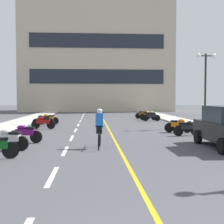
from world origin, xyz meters
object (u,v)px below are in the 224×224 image
motorcycle_7 (178,125)px  motorcycle_6 (187,128)px  motorcycle_9 (43,120)px  motorcycle_8 (43,122)px  cyclist_rider (99,127)px  street_lamp_mid (206,73)px  motorcycle_13 (143,114)px  motorcycle_10 (48,119)px  motorcycle_5 (25,133)px  motorcycle_11 (151,116)px  motorcycle_4 (9,139)px  motorcycle_12 (148,115)px

motorcycle_7 → motorcycle_6: bearing=-88.2°
motorcycle_7 → motorcycle_9: size_ratio=0.99×
motorcycle_8 → cyclist_rider: 9.12m
street_lamp_mid → motorcycle_13: bearing=105.3°
motorcycle_9 → motorcycle_10: same height
motorcycle_10 → motorcycle_9: bearing=-94.8°
motorcycle_5 → motorcycle_9: same height
motorcycle_11 → motorcycle_13: size_ratio=1.04×
motorcycle_8 → motorcycle_9: same height
street_lamp_mid → motorcycle_13: (-2.77, 10.12, -3.48)m
motorcycle_7 → cyclist_rider: bearing=-132.8°
street_lamp_mid → motorcycle_11: street_lamp_mid is taller
motorcycle_4 → motorcycle_6: size_ratio=0.99×
motorcycle_4 → motorcycle_13: bearing=64.7°
motorcycle_4 → motorcycle_5: same height
motorcycle_13 → motorcycle_9: bearing=-138.6°
cyclist_rider → motorcycle_9: bearing=111.4°
street_lamp_mid → motorcycle_7: bearing=-134.7°
motorcycle_6 → motorcycle_13: (-0.05, 14.50, 0.00)m
motorcycle_10 → motorcycle_11: (9.19, 2.95, 0.00)m
motorcycle_5 → motorcycle_12: bearing=59.1°
motorcycle_8 → motorcycle_9: size_ratio=1.00×
motorcycle_12 → cyclist_rider: 17.22m
motorcycle_4 → motorcycle_7: (8.84, 5.81, 0.00)m
motorcycle_7 → street_lamp_mid: bearing=45.3°
motorcycle_10 → street_lamp_mid: bearing=-17.6°
motorcycle_6 → motorcycle_7: size_ratio=1.00×
motorcycle_9 → street_lamp_mid: bearing=-9.8°
motorcycle_5 → motorcycle_11: same height
motorcycle_4 → motorcycle_9: bearing=91.6°
motorcycle_4 → motorcycle_8: (0.01, 8.62, 0.00)m
motorcycle_5 → cyclist_rider: cyclist_rider is taller
motorcycle_4 → motorcycle_7: size_ratio=0.99×
motorcycle_7 → motorcycle_11: 9.48m
motorcycle_5 → motorcycle_9: size_ratio=0.99×
street_lamp_mid → motorcycle_12: (-2.61, 8.11, -3.48)m
cyclist_rider → motorcycle_13: bearing=74.6°
motorcycle_13 → motorcycle_8: bearing=-131.1°
motorcycle_9 → motorcycle_6: bearing=-35.0°
motorcycle_5 → cyclist_rider: 3.97m
motorcycle_6 → cyclist_rider: 6.47m
motorcycle_5 → motorcycle_13: size_ratio=1.03×
street_lamp_mid → motorcycle_9: bearing=170.2°
street_lamp_mid → motorcycle_5: bearing=-150.1°
motorcycle_10 → cyclist_rider: cyclist_rider is taller
motorcycle_10 → motorcycle_12: (9.16, 4.36, 0.00)m
motorcycle_9 → motorcycle_13: size_ratio=1.04×
street_lamp_mid → motorcycle_11: 7.97m
motorcycle_7 → motorcycle_9: (-9.14, 4.85, 0.00)m
motorcycle_5 → motorcycle_6: bearing=14.1°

